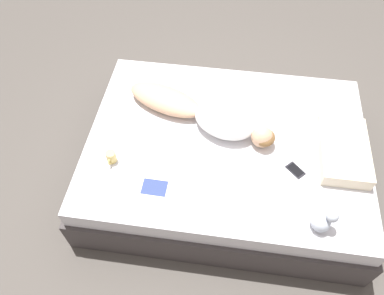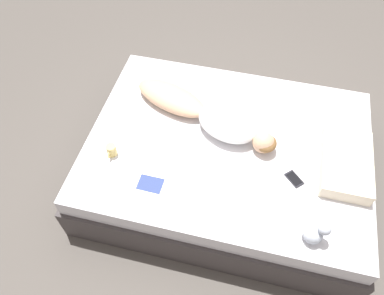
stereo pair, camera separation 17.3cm
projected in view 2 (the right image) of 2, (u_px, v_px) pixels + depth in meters
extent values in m
plane|color=#4C4742|center=(224.00, 176.00, 3.40)|extent=(12.00, 12.00, 0.00)
cube|color=#383333|center=(226.00, 166.00, 3.26)|extent=(1.72, 2.29, 0.35)
cube|color=silver|center=(228.00, 148.00, 3.05)|extent=(1.66, 2.23, 0.16)
ellipsoid|color=tan|center=(171.00, 98.00, 3.18)|extent=(0.49, 0.72, 0.15)
ellipsoid|color=white|center=(227.00, 123.00, 2.98)|extent=(0.49, 0.58, 0.20)
ellipsoid|color=brown|center=(266.00, 143.00, 2.87)|extent=(0.22, 0.21, 0.09)
sphere|color=tan|center=(263.00, 142.00, 2.88)|extent=(0.17, 0.17, 0.17)
cube|color=white|center=(159.00, 162.00, 2.87)|extent=(0.21, 0.27, 0.01)
cube|color=white|center=(150.00, 184.00, 2.75)|extent=(0.21, 0.27, 0.01)
cube|color=navy|center=(150.00, 184.00, 2.75)|extent=(0.14, 0.19, 0.00)
cylinder|color=tan|center=(112.00, 150.00, 2.88)|extent=(0.08, 0.08, 0.10)
cylinder|color=black|center=(111.00, 147.00, 2.85)|extent=(0.06, 0.06, 0.01)
torus|color=tan|center=(110.00, 154.00, 2.86)|extent=(0.06, 0.01, 0.06)
cube|color=black|center=(294.00, 179.00, 2.78)|extent=(0.16, 0.16, 0.01)
cube|color=black|center=(294.00, 179.00, 2.78)|extent=(0.13, 0.13, 0.00)
ellipsoid|color=#B2BCCC|center=(313.00, 233.00, 2.46)|extent=(0.15, 0.14, 0.13)
sphere|color=#B2BCCC|center=(325.00, 229.00, 2.38)|extent=(0.08, 0.08, 0.08)
cube|color=beige|center=(346.00, 163.00, 2.80)|extent=(0.60, 0.36, 0.11)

